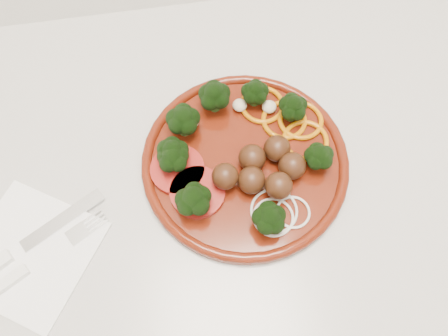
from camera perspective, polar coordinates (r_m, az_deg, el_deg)
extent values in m
cube|color=silver|center=(1.03, 4.12, -10.27)|extent=(2.40, 0.60, 0.87)
cube|color=#BAB7B1|center=(0.61, 6.87, 0.78)|extent=(2.40, 0.60, 0.03)
cylinder|color=#511609|center=(0.58, 2.74, 0.73)|extent=(0.27, 0.27, 0.01)
torus|color=#511609|center=(0.58, 2.77, 0.99)|extent=(0.28, 0.28, 0.01)
sphere|color=#472311|center=(0.55, 3.61, -1.56)|extent=(0.04, 0.04, 0.04)
sphere|color=#472311|center=(0.56, 8.90, 0.32)|extent=(0.04, 0.04, 0.04)
sphere|color=#472311|center=(0.57, 6.95, 2.60)|extent=(0.04, 0.04, 0.04)
sphere|color=#472311|center=(0.55, 7.10, -2.49)|extent=(0.04, 0.04, 0.04)
sphere|color=#472311|center=(0.55, 0.14, -1.27)|extent=(0.04, 0.04, 0.04)
sphere|color=#472311|center=(0.56, 3.69, 1.37)|extent=(0.04, 0.04, 0.04)
torus|color=#B66506|center=(0.61, 7.85, 6.23)|extent=(0.06, 0.06, 0.01)
torus|color=#B66506|center=(0.60, 10.59, 3.57)|extent=(0.06, 0.06, 0.01)
torus|color=#B66506|center=(0.62, 5.01, 8.24)|extent=(0.06, 0.06, 0.01)
torus|color=#B66506|center=(0.61, 9.96, 6.17)|extent=(0.06, 0.06, 0.01)
cylinder|color=#720A07|center=(0.57, -6.09, -0.19)|extent=(0.07, 0.07, 0.01)
cylinder|color=#720A07|center=(0.56, -3.48, -3.18)|extent=(0.07, 0.07, 0.01)
torus|color=beige|center=(0.55, 6.45, -6.40)|extent=(0.05, 0.05, 0.00)
torus|color=beige|center=(0.55, 9.00, -5.71)|extent=(0.04, 0.04, 0.00)
torus|color=beige|center=(0.55, 6.55, -5.55)|extent=(0.06, 0.06, 0.00)
ellipsoid|color=#C6B793|center=(0.61, 2.07, 8.15)|extent=(0.02, 0.02, 0.01)
ellipsoid|color=#C6B793|center=(0.60, -4.24, 6.01)|extent=(0.02, 0.02, 0.01)
ellipsoid|color=#C6B793|center=(0.61, 5.91, 7.90)|extent=(0.02, 0.02, 0.01)
cube|color=white|center=(0.59, -24.06, -10.12)|extent=(0.20, 0.20, 0.00)
cube|color=silver|center=(0.59, -20.30, -6.36)|extent=(0.11, 0.07, 0.00)
cube|color=silver|center=(0.58, -18.58, -8.14)|extent=(0.03, 0.03, 0.00)
cube|color=silver|center=(0.57, -16.09, -7.44)|extent=(0.03, 0.02, 0.00)
cube|color=silver|center=(0.57, -16.40, -6.99)|extent=(0.03, 0.02, 0.00)
cube|color=silver|center=(0.58, -16.70, -6.55)|extent=(0.03, 0.02, 0.00)
cube|color=silver|center=(0.58, -17.00, -6.11)|extent=(0.03, 0.02, 0.00)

